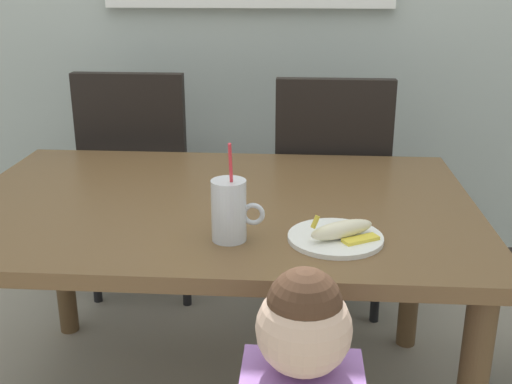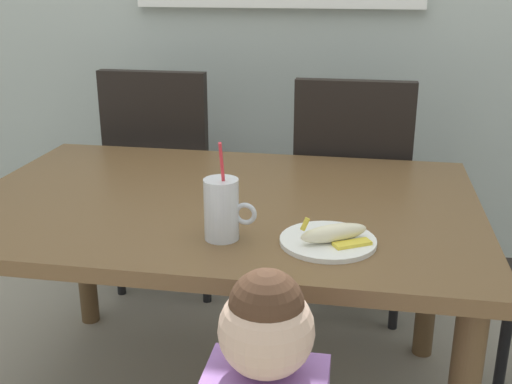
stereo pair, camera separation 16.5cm
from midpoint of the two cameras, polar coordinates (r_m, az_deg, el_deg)
dining_table at (r=1.81m, az=-0.51°, el=-3.19°), size 1.44×0.97×0.70m
dining_chair_left at (r=2.61m, az=-6.43°, el=2.09°), size 0.44×0.44×0.96m
dining_chair_right at (r=2.43m, az=10.59°, el=0.60°), size 0.44×0.45×0.96m
milk_cup at (r=1.49m, az=0.05°, el=-1.94°), size 0.13×0.08×0.25m
snack_plate at (r=1.51m, az=9.71°, el=-4.49°), size 0.23×0.23×0.01m
peeled_banana at (r=1.49m, az=10.36°, el=-3.80°), size 0.17×0.14×0.07m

